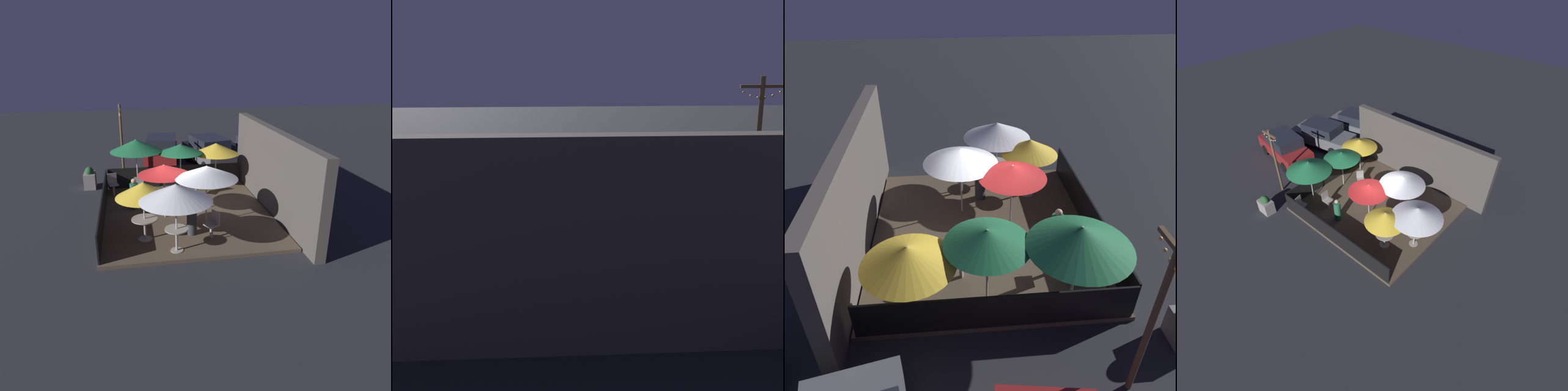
% 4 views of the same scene
% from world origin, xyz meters
% --- Properties ---
extents(ground_plane, '(60.00, 60.00, 0.00)m').
position_xyz_m(ground_plane, '(0.00, 0.00, 0.00)').
color(ground_plane, '#26262B').
extents(patio_deck, '(6.95, 6.36, 0.12)m').
position_xyz_m(patio_deck, '(0.00, 0.00, 0.06)').
color(patio_deck, brown).
rests_on(patio_deck, ground_plane).
extents(building_wall, '(8.55, 0.36, 3.29)m').
position_xyz_m(building_wall, '(0.00, 3.41, 1.64)').
color(building_wall, '#4C4742').
rests_on(building_wall, ground_plane).
extents(fence_front, '(6.75, 0.05, 0.95)m').
position_xyz_m(fence_front, '(0.00, -3.14, 0.59)').
color(fence_front, black).
rests_on(fence_front, patio_deck).
extents(fence_side_left, '(0.05, 6.16, 0.95)m').
position_xyz_m(fence_side_left, '(-3.43, 0.00, 0.59)').
color(fence_side_left, black).
rests_on(fence_side_left, patio_deck).
extents(patio_umbrella_0, '(1.81, 1.81, 2.01)m').
position_xyz_m(patio_umbrella_0, '(1.91, -1.69, 1.88)').
color(patio_umbrella_0, '#B2B2B7').
rests_on(patio_umbrella_0, patio_deck).
extents(patio_umbrella_1, '(2.25, 2.25, 2.22)m').
position_xyz_m(patio_umbrella_1, '(2.88, -0.75, 2.07)').
color(patio_umbrella_1, '#B2B2B7').
rests_on(patio_umbrella_1, patio_deck).
extents(patio_umbrella_2, '(2.28, 2.28, 2.34)m').
position_xyz_m(patio_umbrella_2, '(-3.01, -1.75, 2.20)').
color(patio_umbrella_2, '#B2B2B7').
rests_on(patio_umbrella_2, patio_deck).
extents(patio_umbrella_3, '(2.23, 2.23, 2.20)m').
position_xyz_m(patio_umbrella_3, '(1.08, 0.55, 2.09)').
color(patio_umbrella_3, '#B2B2B7').
rests_on(patio_umbrella_3, patio_deck).
extents(patio_umbrella_4, '(1.94, 1.94, 2.13)m').
position_xyz_m(patio_umbrella_4, '(-2.66, 0.15, 2.05)').
color(patio_umbrella_4, '#B2B2B7').
rests_on(patio_umbrella_4, patio_deck).
extents(patio_umbrella_5, '(1.94, 1.94, 2.06)m').
position_xyz_m(patio_umbrella_5, '(0.19, -0.85, 1.99)').
color(patio_umbrella_5, '#B2B2B7').
rests_on(patio_umbrella_5, patio_deck).
extents(patio_umbrella_6, '(2.04, 2.04, 2.05)m').
position_xyz_m(patio_umbrella_6, '(-2.95, 1.82, 1.92)').
color(patio_umbrella_6, '#B2B2B7').
rests_on(patio_umbrella_6, patio_deck).
extents(dining_table_0, '(0.86, 0.86, 0.76)m').
position_xyz_m(dining_table_0, '(1.91, -1.69, 0.72)').
color(dining_table_0, '#9E998E').
rests_on(dining_table_0, patio_deck).
extents(dining_table_1, '(0.74, 0.74, 0.77)m').
position_xyz_m(dining_table_1, '(2.88, -0.75, 0.72)').
color(dining_table_1, '#9E998E').
rests_on(dining_table_1, patio_deck).
extents(patio_chair_0, '(0.49, 0.49, 0.95)m').
position_xyz_m(patio_chair_0, '(-2.62, -2.84, 0.64)').
color(patio_chair_0, gray).
rests_on(patio_chair_0, patio_deck).
extents(patio_chair_1, '(0.54, 0.54, 0.94)m').
position_xyz_m(patio_chair_1, '(2.20, 0.56, 0.64)').
color(patio_chair_1, gray).
rests_on(patio_chair_1, patio_deck).
extents(patio_chair_2, '(0.40, 0.40, 0.94)m').
position_xyz_m(patio_chair_2, '(-1.93, -1.72, 0.63)').
color(patio_chair_2, gray).
rests_on(patio_chair_2, patio_deck).
extents(patio_chair_3, '(0.55, 0.55, 0.91)m').
position_xyz_m(patio_chair_3, '(-1.89, 0.75, 0.62)').
color(patio_chair_3, gray).
rests_on(patio_chair_3, patio_deck).
extents(patron_0, '(0.41, 0.41, 1.26)m').
position_xyz_m(patron_0, '(1.79, -0.09, 0.69)').
color(patron_0, '#333338').
rests_on(patron_0, patio_deck).
extents(patron_1, '(0.47, 0.47, 1.26)m').
position_xyz_m(patron_1, '(-0.87, -1.96, 0.69)').
color(patron_1, '#236642').
rests_on(patron_1, patio_deck).
extents(light_post, '(1.10, 0.12, 3.74)m').
position_xyz_m(light_post, '(-4.97, -2.38, 2.10)').
color(light_post, brown).
rests_on(light_post, ground_plane).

